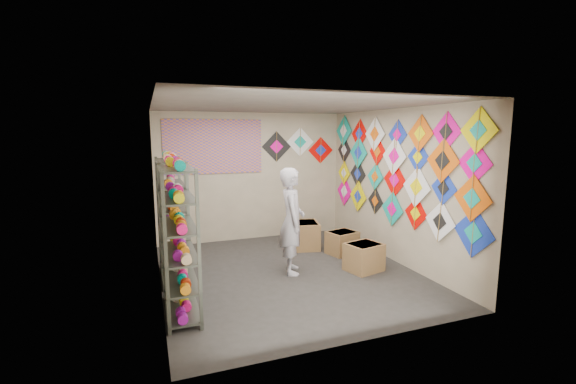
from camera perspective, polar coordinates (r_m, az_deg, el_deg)
name	(u,v)px	position (r m, az deg, el deg)	size (l,w,h in m)	color
ground	(289,273)	(6.48, 0.09, -11.87)	(4.50, 4.50, 0.00)	#2B2826
room_walls	(289,174)	(6.10, 0.10, 2.74)	(4.50, 4.50, 4.50)	#B8A88D
shelf_rack_front	(179,241)	(5.03, -15.87, -7.01)	(0.40, 1.10, 1.90)	#4C5147
shelf_rack_back	(172,219)	(6.29, -16.82, -3.87)	(0.40, 1.10, 1.90)	#4C5147
string_spools	(175,222)	(5.63, -16.44, -4.33)	(0.12, 2.36, 0.12)	#FF1279
kite_wall_display	(395,170)	(7.01, 15.55, 3.22)	(0.06, 4.36, 2.06)	#1A38BF
back_wall_kites	(298,146)	(8.53, 1.48, 6.80)	(1.68, 0.02, 0.81)	black
poster	(214,147)	(8.03, -10.94, 6.61)	(2.00, 0.01, 1.10)	#644AA0
shopkeeper	(292,221)	(6.27, 0.57, -4.29)	(0.57, 0.72, 1.74)	beige
carton_a	(364,257)	(6.64, 11.18, -9.43)	(0.55, 0.46, 0.46)	#9B7043
carton_b	(342,243)	(7.45, 8.03, -7.44)	(0.53, 0.43, 0.43)	#9B7043
carton_c	(304,235)	(7.71, 2.42, -6.40)	(0.55, 0.60, 0.53)	#9B7043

